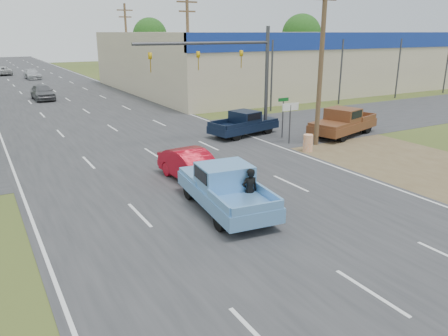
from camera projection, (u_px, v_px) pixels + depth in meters
ground at (371, 293)px, 11.61m from camera, size 200.00×200.00×0.00m
main_road at (68, 99)px, 44.70m from camera, size 15.00×180.00×0.02m
cross_road at (141, 146)px, 26.50m from camera, size 120.00×10.00×0.02m
dirt_verge at (371, 152)px, 25.12m from camera, size 8.00×18.00×0.01m
big_box_store at (311, 58)px, 58.88m from camera, size 50.00×28.10×6.60m
utility_pole_1 at (321, 56)px, 25.30m from camera, size 2.00×0.28×10.00m
utility_pole_2 at (188, 47)px, 40.19m from camera, size 2.00×0.28×10.00m
utility_pole_3 at (127, 43)px, 55.08m from camera, size 2.00×0.28×10.00m
tree_3 at (301, 34)px, 93.85m from camera, size 8.40×8.40×10.40m
tree_5 at (150, 35)px, 102.72m from camera, size 7.98×7.98×9.88m
barrel_0 at (308, 143)px, 25.20m from camera, size 0.56×0.56×1.00m
barrel_1 at (237, 118)px, 32.42m from camera, size 0.56×0.56×1.00m
lane_sign at (290, 113)px, 26.53m from camera, size 1.20×0.08×2.52m
street_name_sign at (283, 113)px, 28.14m from camera, size 0.80×0.08×2.61m
signal_mast at (232, 63)px, 27.01m from camera, size 9.12×0.40×7.00m
red_convertible at (193, 166)px, 20.10m from camera, size 1.89×4.46×1.43m
motorcycle at (250, 203)px, 16.34m from camera, size 0.77×2.34×1.19m
rider at (250, 193)px, 16.30m from camera, size 0.69×0.50×1.75m
blue_pickup at (224, 187)px, 16.89m from camera, size 2.70×5.67×1.82m
navy_pickup at (245, 123)px, 29.13m from camera, size 5.19×2.85×1.63m
brown_pickup at (342, 122)px, 28.90m from camera, size 5.92×3.60×1.84m
distant_car_grey at (43, 92)px, 44.23m from camera, size 2.02×4.75×1.60m
distant_car_silver at (32, 74)px, 63.89m from camera, size 2.12×4.85×1.39m
distant_car_white at (3, 71)px, 69.58m from camera, size 2.65×5.01×1.34m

